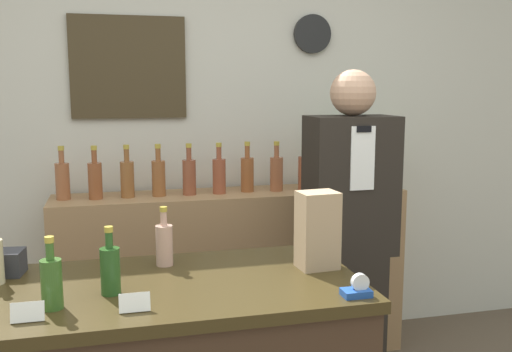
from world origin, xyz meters
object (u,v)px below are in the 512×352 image
object	(u,v)px
paper_bag	(318,230)
shopkeeper	(349,241)
tape_dispenser	(357,289)
potted_plant	(365,149)

from	to	relation	value
paper_bag	shopkeeper	bearing A→B (deg)	57.46
paper_bag	tape_dispenser	xyz separation A→B (m)	(0.02, -0.30, -0.12)
potted_plant	tape_dispenser	world-z (taller)	potted_plant
paper_bag	tape_dispenser	size ratio (longest dim) A/B	3.10
shopkeeper	potted_plant	size ratio (longest dim) A/B	4.12
tape_dispenser	shopkeeper	bearing A→B (deg)	68.07
shopkeeper	tape_dispenser	world-z (taller)	shopkeeper
potted_plant	tape_dispenser	xyz separation A→B (m)	(-0.72, -1.52, -0.26)
shopkeeper	tape_dispenser	bearing A→B (deg)	-111.93
paper_bag	tape_dispenser	bearing A→B (deg)	-85.41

